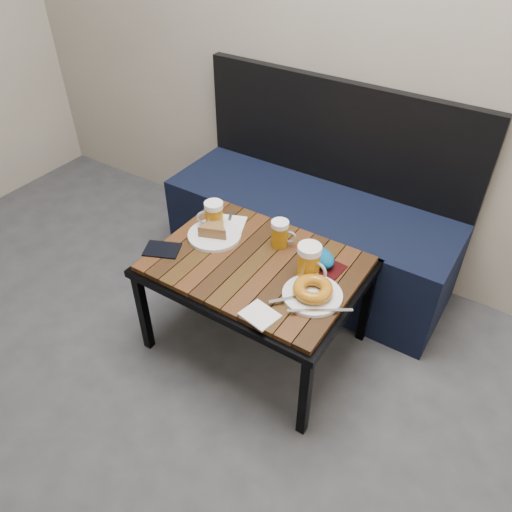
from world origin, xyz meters
The scene contains 12 objects.
bench centered at (0.00, 1.76, 0.27)m, with size 1.40×0.50×0.95m.
cafe_table centered at (0.04, 1.20, 0.43)m, with size 0.84×0.62×0.47m.
beer_mug_left centered at (-0.24, 1.29, 0.54)m, with size 0.12×0.10×0.13m.
beer_mug_centre centered at (0.06, 1.34, 0.53)m, with size 0.11×0.09×0.12m.
beer_mug_right centered at (0.25, 1.23, 0.54)m, with size 0.14×0.10×0.14m.
plate_pie centered at (-0.20, 1.24, 0.50)m, with size 0.23×0.23×0.06m.
plate_bagel centered at (0.32, 1.14, 0.50)m, with size 0.28×0.24×0.06m.
napkin_left centered at (-0.19, 1.34, 0.48)m, with size 0.18×0.18×0.01m.
napkin_right centered at (0.21, 0.95, 0.48)m, with size 0.14×0.12×0.01m.
passport_navy centered at (-0.32, 1.05, 0.48)m, with size 0.10×0.14×0.01m, color black.
passport_burgundy centered at (0.31, 1.31, 0.47)m, with size 0.08×0.12×0.01m, color black.
knit_pouch centered at (0.25, 1.33, 0.50)m, with size 0.14×0.09×0.06m, color navy.
Camera 1 is at (0.86, -0.08, 1.74)m, focal length 35.00 mm.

